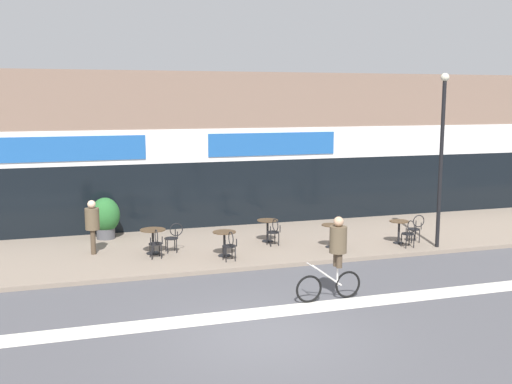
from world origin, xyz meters
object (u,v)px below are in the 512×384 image
at_px(cafe_chair_3_near, 340,236).
at_px(bistro_table_2, 268,226).
at_px(pedestrian_near_end, 92,222).
at_px(bistro_table_4, 399,228).
at_px(cafe_chair_1_near, 230,244).
at_px(cyclist_0, 336,252).
at_px(bistro_table_1, 224,239).
at_px(cafe_chair_4_side, 416,227).
at_px(cafe_chair_2_near, 274,230).
at_px(planter_pot, 105,217).
at_px(bistro_table_3, 331,231).
at_px(cafe_chair_0_side, 173,236).
at_px(lamp_post, 442,149).
at_px(cafe_chair_0_near, 156,242).
at_px(cafe_chair_4_near, 409,232).
at_px(bistro_table_0, 153,236).

bearing_deg(cafe_chair_3_near, bistro_table_2, 35.96).
bearing_deg(pedestrian_near_end, bistro_table_4, -6.81).
xyz_separation_m(cafe_chair_1_near, cyclist_0, (1.65, -3.64, 0.53)).
distance_m(bistro_table_1, cafe_chair_4_side, 6.45).
bearing_deg(bistro_table_2, cafe_chair_2_near, -89.13).
height_order(cafe_chair_2_near, cafe_chair_4_side, same).
relative_size(bistro_table_1, bistro_table_4, 1.00).
relative_size(planter_pot, pedestrian_near_end, 0.85).
xyz_separation_m(bistro_table_3, cafe_chair_0_side, (-4.87, 0.88, 0.00)).
xyz_separation_m(cafe_chair_0_side, cyclist_0, (3.04, -5.18, 0.53)).
relative_size(bistro_table_3, cafe_chair_1_near, 0.81).
relative_size(cafe_chair_1_near, planter_pot, 0.65).
bearing_deg(cafe_chair_4_side, cafe_chair_2_near, -7.70).
distance_m(bistro_table_2, cyclist_0, 5.64).
xyz_separation_m(bistro_table_3, lamp_post, (3.26, -0.96, 2.62)).
distance_m(cafe_chair_0_near, cafe_chair_3_near, 5.57).
bearing_deg(cafe_chair_2_near, lamp_post, -115.62).
relative_size(cafe_chair_4_near, planter_pot, 0.65).
distance_m(cafe_chair_1_near, cafe_chair_4_near, 5.82).
height_order(bistro_table_2, bistro_table_3, bistro_table_3).
bearing_deg(planter_pot, bistro_table_4, -21.13).
bearing_deg(cafe_chair_0_side, cafe_chair_2_near, 174.94).
bearing_deg(cafe_chair_0_near, planter_pot, 18.98).
xyz_separation_m(bistro_table_0, bistro_table_2, (3.81, 0.44, -0.02)).
height_order(cafe_chair_2_near, cyclist_0, cyclist_0).
xyz_separation_m(bistro_table_1, bistro_table_2, (1.81, 1.35, -0.01)).
distance_m(cafe_chair_0_side, cafe_chair_1_near, 2.07).
bearing_deg(pedestrian_near_end, cafe_chair_1_near, -26.36).
distance_m(bistro_table_2, cafe_chair_3_near, 2.57).
bearing_deg(cafe_chair_3_near, bistro_table_1, 75.36).
relative_size(cafe_chair_4_side, lamp_post, 0.17).
bearing_deg(cafe_chair_3_near, pedestrian_near_end, 69.17).
relative_size(cafe_chair_0_side, cafe_chair_4_side, 1.00).
distance_m(cafe_chair_4_near, cafe_chair_4_side, 0.88).
distance_m(bistro_table_0, cyclist_0, 6.36).
distance_m(bistro_table_3, pedestrian_near_end, 7.39).
distance_m(bistro_table_4, planter_pot, 9.75).
distance_m(cafe_chair_0_side, cafe_chair_4_near, 7.40).
xyz_separation_m(cafe_chair_2_near, cafe_chair_4_side, (4.63, -0.86, 0.00)).
xyz_separation_m(cafe_chair_0_side, cafe_chair_3_near, (4.88, -1.50, 0.00)).
bearing_deg(bistro_table_0, cafe_chair_1_near, -37.46).
xyz_separation_m(bistro_table_1, cafe_chair_3_near, (3.50, -0.59, -0.02)).
relative_size(cafe_chair_0_side, cafe_chair_2_near, 1.00).
bearing_deg(cafe_chair_2_near, cafe_chair_4_near, -117.53).
height_order(bistro_table_3, cafe_chair_4_side, cafe_chair_4_side).
xyz_separation_m(cyclist_0, pedestrian_near_end, (-5.41, 5.71, -0.06)).
distance_m(lamp_post, cyclist_0, 6.43).
xyz_separation_m(bistro_table_0, pedestrian_near_end, (-1.74, 0.53, 0.44)).
height_order(bistro_table_1, cafe_chair_0_near, cafe_chair_0_near).
distance_m(bistro_table_3, cafe_chair_0_side, 4.95).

